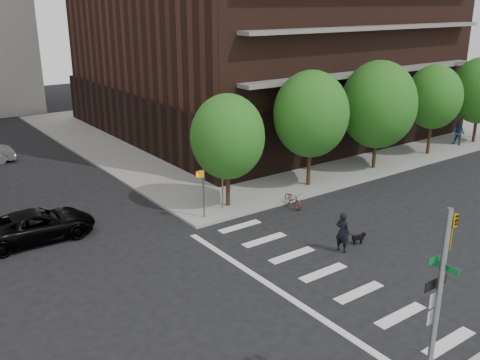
# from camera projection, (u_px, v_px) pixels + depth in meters

# --- Properties ---
(ground) EXTENTS (120.00, 120.00, 0.00)m
(ground) POSITION_uv_depth(u_px,v_px,m) (268.00, 294.00, 20.90)
(ground) COLOR black
(ground) RESTS_ON ground
(sidewalk_ne) EXTENTS (39.00, 33.00, 0.15)m
(sidewalk_ne) POSITION_uv_depth(u_px,v_px,m) (281.00, 122.00, 50.31)
(sidewalk_ne) COLOR gray
(sidewalk_ne) RESTS_ON ground
(crosswalk) EXTENTS (3.85, 13.00, 0.01)m
(crosswalk) POSITION_uv_depth(u_px,v_px,m) (309.00, 278.00, 22.13)
(crosswalk) COLOR silver
(crosswalk) RESTS_ON ground
(tree_a) EXTENTS (4.00, 4.00, 5.90)m
(tree_a) POSITION_uv_depth(u_px,v_px,m) (228.00, 137.00, 28.36)
(tree_a) COLOR #301E11
(tree_a) RESTS_ON sidewalk_ne
(tree_b) EXTENTS (4.50, 4.50, 6.65)m
(tree_b) POSITION_uv_depth(u_px,v_px,m) (311.00, 114.00, 31.54)
(tree_b) COLOR #301E11
(tree_b) RESTS_ON sidewalk_ne
(tree_c) EXTENTS (5.00, 5.00, 6.80)m
(tree_c) POSITION_uv_depth(u_px,v_px,m) (378.00, 105.00, 34.91)
(tree_c) COLOR #301E11
(tree_c) RESTS_ON sidewalk_ne
(tree_d) EXTENTS (4.00, 4.00, 6.20)m
(tree_d) POSITION_uv_depth(u_px,v_px,m) (434.00, 97.00, 38.28)
(tree_d) COLOR #301E11
(tree_d) RESTS_ON sidewalk_ne
(tree_e) EXTENTS (4.50, 4.50, 6.35)m
(tree_e) POSITION_uv_depth(u_px,v_px,m) (480.00, 91.00, 41.65)
(tree_e) COLOR #301E11
(tree_e) RESTS_ON sidewalk_ne
(traffic_signal) EXTENTS (0.90, 0.75, 6.00)m
(traffic_signal) POSITION_uv_depth(u_px,v_px,m) (434.00, 330.00, 14.03)
(traffic_signal) COLOR slate
(traffic_signal) RESTS_ON sidewalk_s
(pedestrian_signal) EXTENTS (2.18, 0.67, 2.60)m
(pedestrian_signal) POSITION_uv_depth(u_px,v_px,m) (208.00, 185.00, 27.68)
(pedestrian_signal) COLOR slate
(pedestrian_signal) RESTS_ON sidewalk_ne
(parked_car_black) EXTENTS (2.58, 5.39, 1.48)m
(parked_car_black) POSITION_uv_depth(u_px,v_px,m) (38.00, 225.00, 25.49)
(parked_car_black) COLOR black
(parked_car_black) RESTS_ON ground
(scooter) EXTENTS (0.95, 1.82, 0.91)m
(scooter) POSITION_uv_depth(u_px,v_px,m) (293.00, 199.00, 29.63)
(scooter) COLOR maroon
(scooter) RESTS_ON ground
(dog_walker) EXTENTS (0.77, 0.58, 1.90)m
(dog_walker) POSITION_uv_depth(u_px,v_px,m) (343.00, 232.00, 24.22)
(dog_walker) COLOR black
(dog_walker) RESTS_ON ground
(dog) EXTENTS (0.64, 0.37, 0.54)m
(dog) POSITION_uv_depth(u_px,v_px,m) (359.00, 237.00, 25.12)
(dog) COLOR black
(dog) RESTS_ON ground
(pedestrian_far) EXTENTS (1.05, 0.90, 1.89)m
(pedestrian_far) POSITION_uv_depth(u_px,v_px,m) (459.00, 133.00, 41.62)
(pedestrian_far) COLOR navy
(pedestrian_far) RESTS_ON sidewalk_ne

